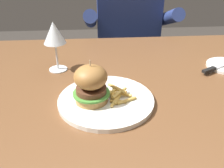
# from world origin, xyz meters

# --- Properties ---
(dining_table) EXTENTS (1.45, 0.95, 0.74)m
(dining_table) POSITION_xyz_m (0.00, 0.00, 0.66)
(dining_table) COLOR brown
(dining_table) RESTS_ON ground
(main_plate) EXTENTS (0.28, 0.28, 0.01)m
(main_plate) POSITION_xyz_m (-0.08, -0.09, 0.75)
(main_plate) COLOR white
(main_plate) RESTS_ON dining_table
(burger_sandwich) EXTENTS (0.11, 0.11, 0.13)m
(burger_sandwich) POSITION_xyz_m (-0.12, -0.10, 0.81)
(burger_sandwich) COLOR #B78447
(burger_sandwich) RESTS_ON main_plate
(fries_pile) EXTENTS (0.10, 0.11, 0.02)m
(fries_pile) POSITION_xyz_m (-0.05, -0.09, 0.76)
(fries_pile) COLOR #E0B251
(fries_pile) RESTS_ON main_plate
(wine_glass) EXTENTS (0.08, 0.08, 0.18)m
(wine_glass) POSITION_xyz_m (-0.24, 0.14, 0.88)
(wine_glass) COLOR silver
(wine_glass) RESTS_ON dining_table
(table_knife) EXTENTS (0.18, 0.11, 0.01)m
(table_knife) POSITION_xyz_m (0.34, 0.09, 0.75)
(table_knife) COLOR silver
(table_knife) RESTS_ON bread_plate
(diner_person) EXTENTS (0.51, 0.36, 1.18)m
(diner_person) POSITION_xyz_m (0.10, 0.75, 0.56)
(diner_person) COLOR #282833
(diner_person) RESTS_ON ground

